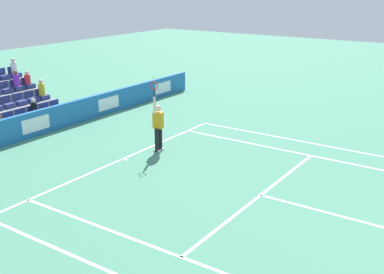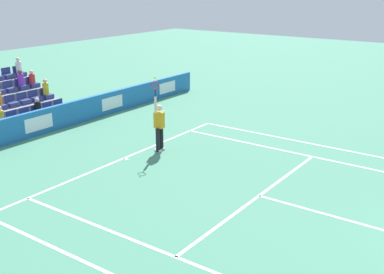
{
  "view_description": "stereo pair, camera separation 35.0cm",
  "coord_description": "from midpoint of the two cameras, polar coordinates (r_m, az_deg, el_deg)",
  "views": [
    {
      "loc": [
        12.1,
        -0.69,
        6.14
      ],
      "look_at": [
        -0.71,
        -9.37,
        1.1
      ],
      "focal_mm": 45.25,
      "sensor_mm": 36.0,
      "label": 1
    },
    {
      "loc": [
        11.9,
        -0.4,
        6.14
      ],
      "look_at": [
        -0.71,
        -9.37,
        1.1
      ],
      "focal_mm": 45.25,
      "sensor_mm": 36.0,
      "label": 2
    }
  ],
  "objects": [
    {
      "name": "sponsor_barrier",
      "position": [
        20.9,
        -18.56,
        1.49
      ],
      "size": [
        21.38,
        0.22,
        1.04
      ],
      "color": "#1E66AD",
      "rests_on": "ground"
    },
    {
      "name": "line_doubles_sideline_right",
      "position": [
        19.3,
        16.05,
        -1.23
      ],
      "size": [
        0.1,
        11.89,
        0.01
      ],
      "primitive_type": "cube",
      "color": "white",
      "rests_on": "ground"
    },
    {
      "name": "line_singles_sideline_right",
      "position": [
        18.07,
        14.66,
        -2.42
      ],
      "size": [
        0.1,
        11.89,
        0.01
      ],
      "primitive_type": "cube",
      "color": "white",
      "rests_on": "ground"
    },
    {
      "name": "line_singles_sideline_left",
      "position": [
        11.36,
        -0.26,
        -14.67
      ],
      "size": [
        0.1,
        11.89,
        0.01
      ],
      "primitive_type": "cube",
      "color": "white",
      "rests_on": "ground"
    },
    {
      "name": "tennis_player",
      "position": [
        17.99,
        -4.57,
        1.35
      ],
      "size": [
        0.53,
        0.38,
        2.85
      ],
      "color": "black",
      "rests_on": "ground"
    },
    {
      "name": "line_centre_mark",
      "position": [
        17.55,
        -8.46,
        -2.63
      ],
      "size": [
        0.1,
        0.2,
        0.01
      ],
      "primitive_type": "cube",
      "color": "white",
      "rests_on": "ground"
    },
    {
      "name": "line_baseline",
      "position": [
        17.62,
        -8.7,
        -2.56
      ],
      "size": [
        10.97,
        0.1,
        0.01
      ],
      "primitive_type": "cube",
      "color": "white",
      "rests_on": "ground"
    },
    {
      "name": "line_centre_service",
      "position": [
        13.74,
        19.55,
        -9.63
      ],
      "size": [
        0.1,
        6.4,
        0.01
      ],
      "primitive_type": "cube",
      "color": "white",
      "rests_on": "ground"
    },
    {
      "name": "line_service",
      "position": [
        14.69,
        7.41,
        -6.81
      ],
      "size": [
        8.23,
        0.1,
        0.01
      ],
      "primitive_type": "cube",
      "color": "white",
      "rests_on": "ground"
    }
  ]
}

